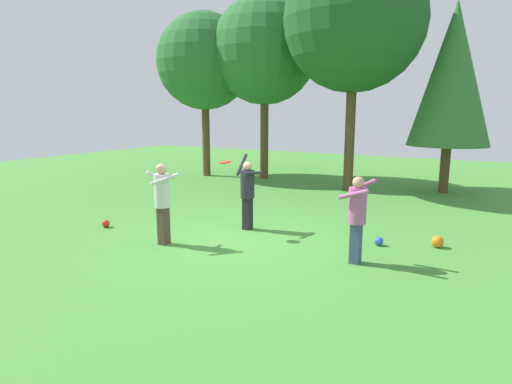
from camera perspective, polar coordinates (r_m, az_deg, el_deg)
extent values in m
plane|color=#478C38|center=(9.89, -2.71, -6.19)|extent=(40.00, 40.00, 0.00)
cube|color=black|center=(10.54, -1.13, -2.90)|extent=(0.19, 0.22, 0.78)
cylinder|color=#23232D|center=(10.40, -1.15, 1.03)|extent=(0.34, 0.34, 0.68)
sphere|color=tan|center=(10.33, -1.16, 3.44)|extent=(0.22, 0.22, 0.22)
cylinder|color=#23232D|center=(10.21, -0.37, 2.53)|extent=(0.23, 0.59, 0.13)
cylinder|color=#23232D|center=(10.47, -1.92, 3.64)|extent=(0.17, 0.39, 0.53)
cube|color=#4C382D|center=(9.59, -12.20, -4.40)|extent=(0.19, 0.22, 0.83)
cylinder|color=silver|center=(9.42, -12.38, 0.17)|extent=(0.34, 0.34, 0.72)
sphere|color=tan|center=(9.34, -12.50, 2.98)|extent=(0.23, 0.23, 0.23)
cylinder|color=silver|center=(9.57, -12.77, 1.70)|extent=(0.36, 0.51, 0.42)
cylinder|color=silver|center=(9.18, -12.11, 1.64)|extent=(0.39, 0.56, 0.24)
cube|color=#38476B|center=(8.45, 13.13, -6.65)|extent=(0.19, 0.22, 0.79)
cylinder|color=#A85693|center=(8.27, 13.35, -1.78)|extent=(0.34, 0.34, 0.68)
sphere|color=tan|center=(8.18, 13.48, 1.25)|extent=(0.22, 0.22, 0.22)
cylinder|color=#A85693|center=(8.03, 12.87, -0.29)|extent=(0.58, 0.14, 0.26)
cylinder|color=#A85693|center=(8.38, 13.98, 0.78)|extent=(0.56, 0.14, 0.35)
cylinder|color=red|center=(9.84, -4.10, 3.98)|extent=(0.38, 0.38, 0.06)
sphere|color=blue|center=(9.72, 16.03, -6.32)|extent=(0.19, 0.19, 0.19)
sphere|color=orange|center=(10.00, 23.00, -6.10)|extent=(0.26, 0.26, 0.26)
sphere|color=red|center=(11.42, -19.36, -3.99)|extent=(0.19, 0.19, 0.19)
cylinder|color=brown|center=(16.00, 12.40, 8.22)|extent=(0.35, 0.35, 4.48)
sphere|color=#1E5123|center=(16.28, 12.97, 21.42)|extent=(4.93, 4.93, 4.93)
cylinder|color=brown|center=(19.37, -6.68, 7.69)|extent=(0.34, 0.34, 3.74)
sphere|color=#28662D|center=(19.46, -6.88, 16.86)|extent=(4.12, 4.12, 4.12)
cylinder|color=brown|center=(18.44, 1.12, 8.02)|extent=(0.34, 0.34, 4.00)
sphere|color=#28662D|center=(18.58, 1.16, 18.31)|extent=(4.40, 4.40, 4.40)
cylinder|color=brown|center=(16.59, 23.98, 5.13)|extent=(0.33, 0.33, 3.04)
cone|color=#337033|center=(16.58, 24.68, 14.06)|extent=(2.74, 2.74, 4.87)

